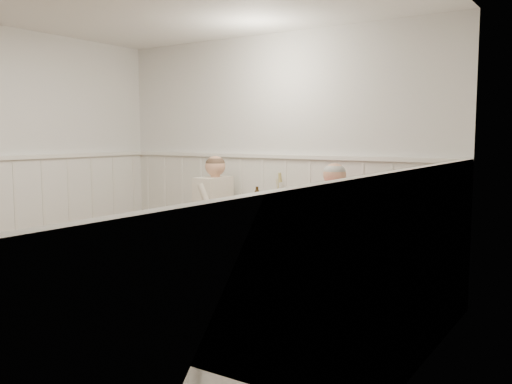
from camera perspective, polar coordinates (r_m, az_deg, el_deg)
ground_plane at (r=4.30m, az=-14.43°, el=-15.21°), size 4.50×4.50×0.00m
room_shell at (r=4.02m, az=-14.99°, el=5.45°), size 4.04×4.54×2.60m
wainscot at (r=4.58m, az=-8.25°, el=-4.80°), size 4.00×4.49×1.34m
dining_table at (r=5.41m, az=1.17°, el=-3.60°), size 0.82×0.70×0.75m
chair_right at (r=5.10m, az=8.42°, el=-6.45°), size 0.45×0.45×0.83m
chair_left at (r=5.78m, az=-5.12°, el=-5.07°), size 0.46×0.46×0.80m
man_in_pink at (r=5.07m, az=8.05°, el=-5.33°), size 0.65×0.46×1.31m
diner_cream at (r=5.82m, az=-4.16°, el=-3.68°), size 0.63×0.44×1.35m
plate_man at (r=5.25m, az=3.16°, el=-2.43°), size 0.30×0.30×0.07m
plate_diner at (r=5.49m, az=-1.61°, el=-2.09°), size 0.25×0.25×0.06m
beer_glass_a at (r=5.56m, az=2.49°, el=-1.03°), size 0.07×0.07×0.17m
beer_glass_b at (r=5.55m, az=1.85°, el=-1.09°), size 0.06×0.06×0.16m
beer_bottle at (r=5.67m, az=0.11°, el=-0.86°), size 0.07×0.07×0.26m
rolled_napkin at (r=5.03m, az=1.06°, el=-2.80°), size 0.21×0.05×0.05m
grass_vase at (r=5.66m, az=2.26°, el=-0.09°), size 0.05×0.05×0.43m
gingham_mat at (r=5.70m, az=-0.03°, el=-1.96°), size 0.33×0.31×0.01m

